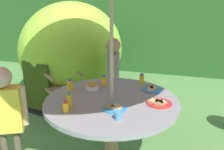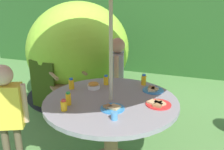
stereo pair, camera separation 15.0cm
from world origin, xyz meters
TOP-DOWN VIEW (x-y plane):
  - hedge_backdrop at (0.00, 3.65)m, footprint 9.00×0.70m
  - garden_table at (0.00, 0.00)m, footprint 1.33×1.33m
  - wooden_chair at (-1.06, 0.94)m, footprint 0.67×0.67m
  - dome_tent at (-1.19, 1.71)m, footprint 2.26×2.26m
  - child_in_grey_shirt at (-0.25, 0.99)m, footprint 0.24×0.40m
  - child_in_yellow_shirt at (-0.91, -0.42)m, footprint 0.36×0.27m
  - snack_bowl at (-0.28, 0.22)m, footprint 0.14×0.14m
  - plate_mid_left at (0.08, -0.19)m, footprint 0.22×0.22m
  - plate_back_edge at (0.35, 0.37)m, footprint 0.23×0.23m
  - plate_near_right at (0.46, 0.03)m, footprint 0.24×0.24m
  - juice_bottle_near_left at (0.22, 0.52)m, footprint 0.05×0.05m
  - juice_bottle_far_left at (-0.34, -0.24)m, footprint 0.05×0.05m
  - juice_bottle_far_right at (-0.20, 0.39)m, footprint 0.06×0.06m
  - juice_bottle_center_front at (-0.51, 0.14)m, footprint 0.06×0.06m
  - juice_bottle_center_back at (-0.32, -0.36)m, footprint 0.06×0.06m
  - cup_near at (0.16, -0.37)m, footprint 0.06×0.06m

SIDE VIEW (x-z plane):
  - wooden_chair at x=-1.06m, z-range 0.05..1.12m
  - garden_table at x=0.00m, z-range 0.24..1.00m
  - child_in_yellow_shirt at x=-0.91m, z-range 0.16..1.30m
  - child_in_grey_shirt at x=-0.25m, z-range 0.17..1.36m
  - plate_mid_left at x=0.08m, z-range 0.75..0.78m
  - plate_back_edge at x=0.35m, z-range 0.75..0.79m
  - plate_near_right at x=0.46m, z-range 0.75..0.79m
  - snack_bowl at x=-0.28m, z-range 0.76..0.83m
  - cup_near at x=0.16m, z-range 0.76..0.83m
  - juice_bottle_center_back at x=-0.32m, z-range 0.75..0.86m
  - juice_bottle_far_right at x=-0.20m, z-range 0.75..0.87m
  - dome_tent at x=-1.19m, z-range -0.01..1.63m
  - juice_bottle_center_front at x=-0.51m, z-range 0.75..0.88m
  - juice_bottle_near_left at x=0.22m, z-range 0.75..0.88m
  - juice_bottle_far_left at x=-0.34m, z-range 0.75..0.88m
  - hedge_backdrop at x=0.00m, z-range 0.00..2.12m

